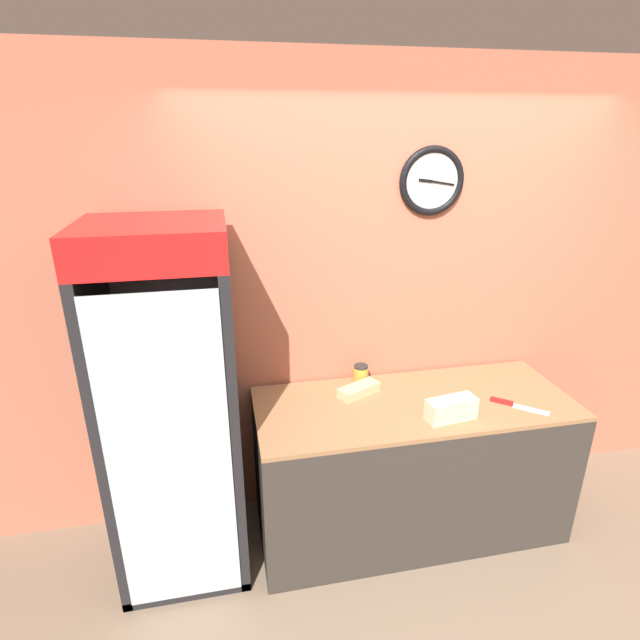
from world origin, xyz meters
The scene contains 8 objects.
wall_back centered at (0.00, 1.31, 1.36)m, with size 5.20×0.10×2.70m.
prep_counter centered at (0.00, 0.90, 0.43)m, with size 1.80×0.71×0.87m.
beverage_cooler centered at (-1.31, 0.97, 1.05)m, with size 0.65×0.67×1.93m.
sandwich_stack_bottom centered at (0.12, 0.70, 0.90)m, with size 0.28×0.14×0.06m.
sandwich_stack_middle centered at (0.12, 0.70, 0.96)m, with size 0.28×0.15×0.06m.
sandwich_flat_left centered at (-0.29, 1.05, 0.90)m, with size 0.27×0.20×0.05m.
chefs_knife centered at (0.51, 0.76, 0.88)m, with size 0.26×0.23×0.02m.
condiment_jar centered at (-0.24, 1.19, 0.93)m, with size 0.09×0.09×0.11m.
Camera 1 is at (-1.02, -1.41, 2.32)m, focal length 28.00 mm.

